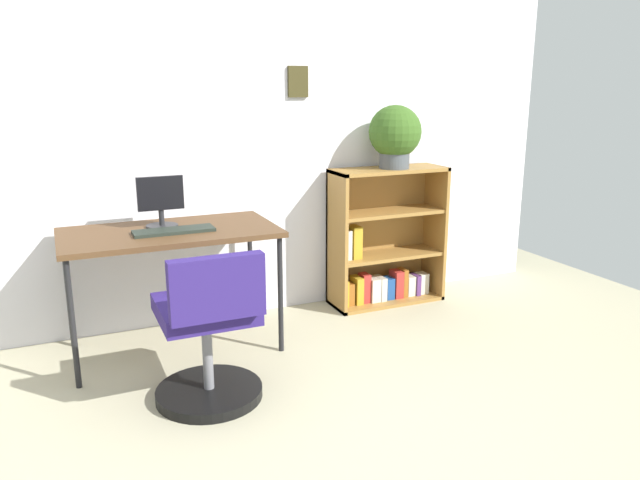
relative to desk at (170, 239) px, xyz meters
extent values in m
cube|color=silver|center=(0.24, 0.43, 0.55)|extent=(5.20, 0.10, 2.41)
cube|color=#383217|center=(0.93, 0.37, 0.85)|extent=(0.13, 0.02, 0.19)
cube|color=#50351E|center=(0.00, 0.00, 0.03)|extent=(1.18, 0.64, 0.03)
cylinder|color=black|center=(-0.55, -0.28, -0.32)|extent=(0.03, 0.03, 0.68)
cylinder|color=black|center=(0.55, -0.28, -0.32)|extent=(0.03, 0.03, 0.68)
cylinder|color=black|center=(-0.55, 0.28, -0.32)|extent=(0.03, 0.03, 0.68)
cylinder|color=black|center=(0.55, 0.28, -0.32)|extent=(0.03, 0.03, 0.68)
cylinder|color=#262628|center=(-0.02, 0.09, 0.06)|extent=(0.18, 0.18, 0.01)
cylinder|color=#262628|center=(-0.02, 0.09, 0.11)|extent=(0.03, 0.03, 0.09)
cube|color=black|center=(-0.02, 0.08, 0.25)|extent=(0.26, 0.02, 0.19)
cube|color=#222B23|center=(0.01, -0.07, 0.06)|extent=(0.43, 0.14, 0.02)
cylinder|color=black|center=(0.03, -0.65, -0.63)|extent=(0.52, 0.52, 0.05)
cylinder|color=slate|center=(0.03, -0.65, -0.42)|extent=(0.05, 0.05, 0.37)
cube|color=navy|center=(0.03, -0.65, -0.20)|extent=(0.44, 0.44, 0.08)
cube|color=navy|center=(0.03, -0.90, -0.02)|extent=(0.42, 0.07, 0.28)
cube|color=olive|center=(1.13, 0.20, -0.19)|extent=(0.02, 0.30, 0.95)
cube|color=olive|center=(1.90, 0.20, -0.19)|extent=(0.02, 0.30, 0.95)
cube|color=olive|center=(1.51, 0.20, 0.27)|extent=(0.79, 0.30, 0.02)
cube|color=olive|center=(1.51, 0.20, -0.65)|extent=(0.79, 0.30, 0.02)
cube|color=olive|center=(1.51, 0.34, -0.19)|extent=(0.79, 0.02, 0.95)
cube|color=olive|center=(1.51, 0.20, -0.32)|extent=(0.75, 0.28, 0.02)
cube|color=olive|center=(1.51, 0.20, -0.02)|extent=(0.75, 0.28, 0.02)
cube|color=#B79323|center=(1.17, 0.19, -0.55)|extent=(0.04, 0.12, 0.18)
cube|color=#99591E|center=(1.22, 0.19, -0.56)|extent=(0.05, 0.09, 0.15)
cube|color=#B79323|center=(1.28, 0.19, -0.54)|extent=(0.05, 0.12, 0.19)
cube|color=#B22D28|center=(1.34, 0.19, -0.53)|extent=(0.06, 0.09, 0.20)
cube|color=beige|center=(1.40, 0.19, -0.55)|extent=(0.07, 0.12, 0.16)
cube|color=beige|center=(1.46, 0.19, -0.55)|extent=(0.04, 0.13, 0.16)
cube|color=#1E478C|center=(1.52, 0.19, -0.56)|extent=(0.06, 0.10, 0.15)
cube|color=#B22D28|center=(1.59, 0.19, -0.54)|extent=(0.06, 0.11, 0.19)
cube|color=#99591E|center=(1.64, 0.19, -0.53)|extent=(0.03, 0.11, 0.20)
cube|color=beige|center=(1.70, 0.19, -0.56)|extent=(0.06, 0.09, 0.14)
cube|color=#593372|center=(1.75, 0.19, -0.56)|extent=(0.03, 0.11, 0.14)
cube|color=beige|center=(1.81, 0.19, -0.56)|extent=(0.07, 0.09, 0.15)
cube|color=beige|center=(1.18, 0.19, -0.21)|extent=(0.06, 0.10, 0.20)
cube|color=#B79323|center=(1.26, 0.19, -0.20)|extent=(0.06, 0.12, 0.22)
cylinder|color=#474C51|center=(1.54, 0.18, 0.34)|extent=(0.20, 0.20, 0.10)
sphere|color=#35591D|center=(1.54, 0.18, 0.53)|extent=(0.35, 0.35, 0.35)
camera|label=1|loc=(-0.57, -3.36, 0.84)|focal=34.39mm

